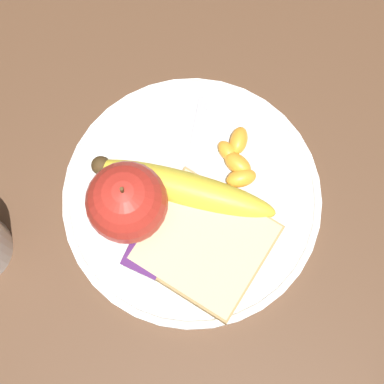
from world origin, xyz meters
name	(u,v)px	position (x,y,z in m)	size (l,w,h in m)	color
ground_plane	(192,200)	(0.00, 0.00, 0.00)	(3.00, 3.00, 0.00)	brown
plate	(192,198)	(0.00, 0.00, 0.01)	(0.28, 0.28, 0.01)	white
apple	(127,203)	(0.05, 0.04, 0.05)	(0.08, 0.08, 0.09)	red
banana	(182,188)	(0.01, 0.00, 0.03)	(0.20, 0.07, 0.04)	yellow
bread_slice	(205,244)	(-0.03, 0.04, 0.02)	(0.14, 0.13, 0.02)	#AB8751
fork	(186,190)	(0.01, 0.00, 0.01)	(0.07, 0.18, 0.00)	#B2B2B7
jam_packet	(145,259)	(0.01, 0.08, 0.02)	(0.04, 0.03, 0.02)	white
orange_segment_0	(210,201)	(-0.02, 0.00, 0.02)	(0.03, 0.03, 0.02)	#F9A32D
orange_segment_1	(236,211)	(-0.05, 0.00, 0.02)	(0.03, 0.02, 0.02)	#F9A32D
orange_segment_2	(241,178)	(-0.04, -0.04, 0.02)	(0.04, 0.04, 0.02)	#F9A32D
orange_segment_3	(214,191)	(-0.02, -0.01, 0.02)	(0.03, 0.03, 0.01)	#F9A32D
orange_segment_4	(238,164)	(-0.03, -0.05, 0.02)	(0.04, 0.03, 0.02)	#F9A32D
orange_segment_5	(246,203)	(-0.06, -0.02, 0.02)	(0.04, 0.03, 0.02)	#F9A32D
orange_segment_6	(239,141)	(-0.02, -0.08, 0.02)	(0.02, 0.03, 0.02)	#F9A32D
orange_segment_7	(227,151)	(-0.01, -0.06, 0.02)	(0.03, 0.03, 0.02)	#F9A32D
orange_segment_8	(199,194)	(-0.01, 0.00, 0.02)	(0.04, 0.03, 0.02)	#F9A32D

